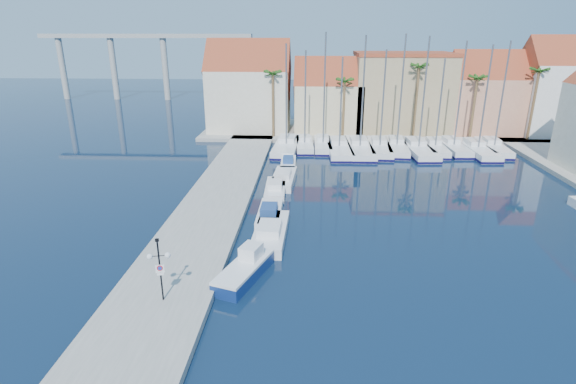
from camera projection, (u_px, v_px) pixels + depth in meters
name	position (u px, v px, depth m)	size (l,w,h in m)	color
ground	(317.00, 307.00, 25.58)	(260.00, 260.00, 0.00)	black
quay_west	(211.00, 211.00, 38.64)	(6.00, 77.00, 0.50)	gray
shore_north	(379.00, 131.00, 70.15)	(54.00, 16.00, 0.50)	gray
lamp_post	(159.00, 260.00, 24.52)	(1.27, 0.55, 3.81)	black
fishing_boat	(245.00, 269.00, 28.41)	(3.41, 5.60, 1.86)	navy
motorboat_west_0	(270.00, 232.00, 33.92)	(2.48, 7.29, 1.40)	white
motorboat_west_1	(270.00, 214.00, 37.36)	(1.86, 5.81, 1.40)	white
motorboat_west_2	(275.00, 189.00, 43.31)	(2.04, 5.89, 1.40)	white
motorboat_west_3	(284.00, 178.00, 46.47)	(2.51, 6.92, 1.40)	white
motorboat_west_4	(288.00, 163.00, 51.68)	(1.79, 5.26, 1.40)	white
sailboat_0	(287.00, 145.00, 59.57)	(3.60, 11.50, 13.49)	white
sailboat_1	(305.00, 144.00, 60.08)	(2.57, 8.28, 12.68)	white
sailboat_2	(323.00, 144.00, 60.04)	(2.35, 8.56, 14.81)	white
sailboat_3	(339.00, 148.00, 58.44)	(3.39, 11.20, 11.98)	white
sailboat_4	(359.00, 147.00, 58.52)	(3.31, 11.58, 14.47)	white
sailboat_5	(379.00, 147.00, 58.70)	(3.16, 10.32, 12.83)	white
sailboat_6	(396.00, 146.00, 59.11)	(3.42, 10.06, 14.63)	white
sailboat_7	(417.00, 148.00, 58.17)	(3.62, 11.34, 14.38)	white
sailboat_8	(434.00, 147.00, 58.54)	(2.49, 8.70, 11.79)	white
sailboat_9	(452.00, 146.00, 58.98)	(2.86, 9.35, 13.82)	white
sailboat_10	(476.00, 149.00, 57.77)	(3.14, 10.48, 13.42)	white
sailboat_11	(493.00, 147.00, 58.69)	(3.04, 9.53, 13.83)	white
building_0	(250.00, 90.00, 68.10)	(12.30, 9.00, 13.50)	beige
building_1	(328.00, 99.00, 67.91)	(10.30, 8.00, 11.00)	beige
building_2	(401.00, 92.00, 67.98)	(14.20, 10.20, 11.50)	tan
building_3	(484.00, 96.00, 66.57)	(10.30, 8.00, 12.00)	tan
building_4	(551.00, 89.00, 64.81)	(8.30, 8.00, 14.00)	white
palm_0	(273.00, 76.00, 62.34)	(2.60, 2.60, 10.15)	brown
palm_1	(345.00, 83.00, 62.15)	(2.60, 2.60, 9.15)	brown
palm_2	(419.00, 69.00, 61.02)	(2.60, 2.60, 11.15)	brown
palm_3	(477.00, 80.00, 61.10)	(2.60, 2.60, 9.65)	brown
palm_4	(539.00, 73.00, 60.38)	(2.60, 2.60, 10.65)	brown
viaduct	(142.00, 53.00, 101.22)	(48.00, 2.20, 14.45)	#9E9E99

